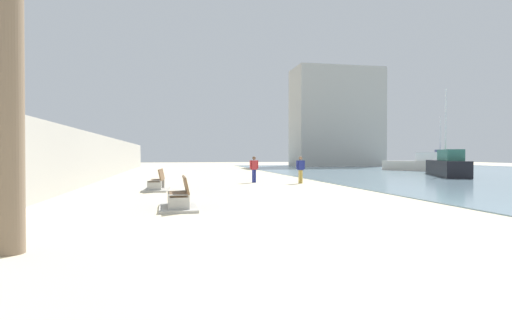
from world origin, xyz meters
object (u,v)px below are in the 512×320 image
Objects in this scene: person_standing at (254,168)px; boat_distant at (426,164)px; boat_outer at (441,160)px; boat_far_right at (447,166)px; bench_far at (157,185)px; bench_near at (179,201)px; person_walking at (301,168)px.

boat_distant is at bearing 32.48° from person_standing.
boat_far_right is (-13.71, -19.95, -0.06)m from boat_outer.
person_standing is 0.20× the size of boat_far_right.
bench_near is at bearing -82.18° from bench_far.
bench_far is 29.63m from boat_distant.
person_standing is 22.84m from boat_distant.
boat_distant reaches higher than bench_far.
person_walking reaches higher than bench_far.
bench_near is 11.90m from person_walking.
bench_far is 44.14m from boat_outer.
person_standing is (4.40, 10.88, 0.64)m from bench_near.
bench_far is at bearing -141.11° from person_standing.
boat_outer reaches higher than bench_near.
boat_distant is at bearing 64.94° from boat_far_right.
boat_outer reaches higher than person_walking.
boat_far_right is (-4.05, -8.65, 0.08)m from boat_distant.
bench_near is 1.39× the size of person_standing.
bench_near is 24.40m from boat_far_right.
person_walking is at bearing -25.57° from person_standing.
person_walking reaches higher than bench_near.
boat_outer is 24.20m from boat_far_right.
person_walking is 0.20× the size of boat_far_right.
bench_near is 0.28× the size of boat_distant.
boat_distant is (-9.66, -11.29, -0.14)m from boat_outer.
bench_near is 0.32× the size of boat_outer.
boat_distant is at bearing 44.36° from bench_near.
bench_near is at bearing -125.17° from person_walking.
person_walking is at bearing 54.83° from bench_near.
boat_distant is 0.97× the size of boat_far_right.
boat_outer is at bearing 49.45° from boat_distant.
person_walking is at bearing 21.88° from bench_far.
bench_near is at bearing -112.02° from person_standing.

